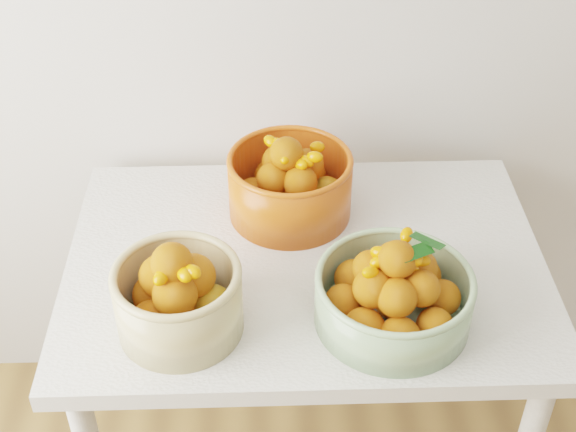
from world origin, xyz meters
name	(u,v)px	position (x,y,z in m)	size (l,w,h in m)	color
table	(305,292)	(-0.37, 1.60, 0.65)	(1.00, 0.70, 0.75)	silver
bowl_cream	(178,296)	(-0.62, 1.41, 0.83)	(0.29, 0.29, 0.21)	tan
bowl_green	(393,295)	(-0.22, 1.42, 0.82)	(0.34, 0.34, 0.19)	#8AAA7C
bowl_orange	(290,184)	(-0.40, 1.76, 0.83)	(0.27, 0.27, 0.20)	#CD4514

